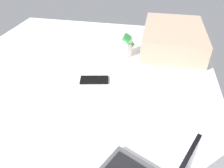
% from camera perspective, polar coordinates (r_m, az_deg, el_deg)
% --- Properties ---
extents(bed_mattress, '(1.80, 1.40, 0.18)m').
position_cam_1_polar(bed_mattress, '(1.10, -10.68, -5.02)').
color(bed_mattress, white).
rests_on(bed_mattress, ground).
extents(snack_cup, '(0.09, 0.11, 0.14)m').
position_cam_1_polar(snack_cup, '(1.29, 3.38, 10.02)').
color(snack_cup, silver).
rests_on(snack_cup, bed_mattress).
extents(cell_phone, '(0.10, 0.15, 0.01)m').
position_cam_1_polar(cell_phone, '(1.08, -4.69, 1.10)').
color(cell_phone, black).
rests_on(cell_phone, bed_mattress).
extents(pillow, '(0.52, 0.36, 0.13)m').
position_cam_1_polar(pillow, '(1.44, 15.75, 11.78)').
color(pillow, tan).
rests_on(pillow, bed_mattress).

